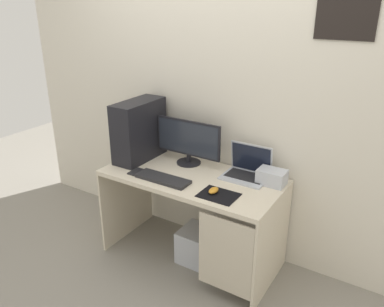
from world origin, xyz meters
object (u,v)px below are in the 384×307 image
projector (272,177)px  mouse_left (214,190)px  laptop (247,171)px  keyboard (163,179)px  monitor (188,141)px  cell_phone (136,172)px  pc_tower (139,130)px  subwoofer (198,245)px

projector → mouse_left: (-0.28, -0.35, -0.03)m
laptop → keyboard: laptop is taller
monitor → cell_phone: (-0.25, -0.36, -0.19)m
mouse_left → cell_phone: 0.67m
mouse_left → cell_phone: bearing=-178.5°
pc_tower → monitor: size_ratio=0.85×
keyboard → mouse_left: size_ratio=4.38×
cell_phone → subwoofer: (0.46, 0.17, -0.61)m
laptop → monitor: bearing=-177.0°
monitor → subwoofer: bearing=-42.2°
monitor → laptop: 0.53m
laptop → cell_phone: laptop is taller
laptop → projector: size_ratio=1.66×
monitor → mouse_left: bearing=-38.7°
monitor → mouse_left: (0.42, -0.34, -0.17)m
laptop → subwoofer: size_ratio=1.21×
laptop → projector: (0.20, -0.02, 0.01)m
projector → keyboard: 0.79m
monitor → projector: monitor is taller
projector → keyboard: (-0.70, -0.37, -0.04)m
keyboard → cell_phone: bearing=179.4°
pc_tower → projector: (1.11, 0.12, -0.19)m
projector → mouse_left: size_ratio=2.08×
pc_tower → keyboard: bearing=-31.1°
laptop → keyboard: bearing=-142.2°
monitor → cell_phone: 0.47m
pc_tower → laptop: bearing=8.7°
pc_tower → mouse_left: pc_tower is taller
mouse_left → keyboard: bearing=-177.2°
laptop → keyboard: (-0.50, -0.39, -0.04)m
monitor → cell_phone: monitor is taller
cell_phone → subwoofer: cell_phone is taller
projector → subwoofer: 0.85m
pc_tower → keyboard: (0.41, -0.25, -0.23)m
pc_tower → laptop: pc_tower is taller
pc_tower → cell_phone: size_ratio=3.75×
laptop → subwoofer: bearing=-144.0°
projector → keyboard: projector is taller
keyboard → cell_phone: (-0.26, 0.00, -0.01)m
projector → keyboard: bearing=-152.2°
pc_tower → cell_phone: pc_tower is taller
monitor → projector: bearing=0.7°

